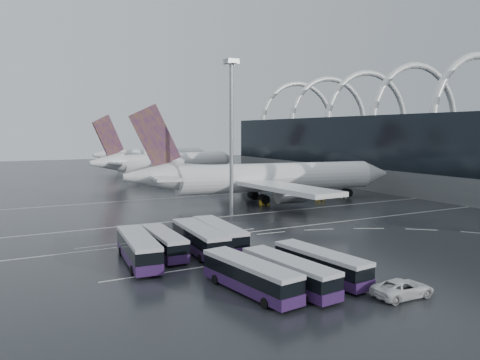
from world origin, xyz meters
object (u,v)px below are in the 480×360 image
bus_row_near_b (164,242)px  bus_row_far_a (250,275)px  airliner_main (263,178)px  gse_cart_belly_a (320,198)px  floodlight_mast (231,118)px  bus_row_near_d (219,235)px  bus_row_far_c (321,264)px  van_curve_a (403,288)px  gse_cart_belly_b (308,190)px  gse_cart_belly_e (279,195)px  bus_row_near_c (199,239)px  gse_cart_belly_d (342,196)px  airliner_gate_b (168,163)px  gse_cart_belly_c (264,202)px  airliner_gate_c (154,156)px  bus_row_near_a (138,248)px  bus_row_far_b (289,272)px

bus_row_near_b → bus_row_far_a: bearing=-168.9°
airliner_main → gse_cart_belly_a: (13.19, -3.46, -4.82)m
airliner_main → floodlight_mast: size_ratio=2.18×
bus_row_near_d → bus_row_far_c: bearing=-163.6°
van_curve_a → floodlight_mast: (5.46, 47.10, 17.39)m
gse_cart_belly_b → gse_cart_belly_e: bearing=-160.0°
bus_row_far_a → gse_cart_belly_b: size_ratio=6.81×
bus_row_near_c → bus_row_far_a: bus_row_near_c is taller
bus_row_near_b → gse_cart_belly_d: (54.11, 29.05, -1.15)m
airliner_gate_b → bus_row_near_b: bearing=-127.8°
bus_row_near_d → floodlight_mast: 29.94m
airliner_main → gse_cart_belly_e: airliner_main is taller
floodlight_mast → gse_cart_belly_c: size_ratio=14.78×
airliner_gate_c → bus_row_near_a: size_ratio=4.06×
airliner_gate_b → van_curve_a: size_ratio=9.26×
bus_row_near_d → gse_cart_belly_b: 61.30m
gse_cart_belly_b → bus_row_near_c: bearing=-138.7°
gse_cart_belly_a → floodlight_mast: bearing=-164.2°
bus_row_near_d → bus_row_far_c: size_ratio=1.08×
gse_cart_belly_a → gse_cart_belly_c: gse_cart_belly_a is taller
bus_row_far_b → gse_cart_belly_d: (47.15, 47.50, -1.17)m
gse_cart_belly_c → bus_row_far_a: bearing=-122.4°
bus_row_near_b → gse_cart_belly_a: bearing=-56.8°
airliner_gate_c → bus_row_far_c: bearing=-114.0°
floodlight_mast → gse_cart_belly_b: 41.93m
gse_cart_belly_c → gse_cart_belly_d: bearing=-0.4°
bus_row_far_a → bus_row_far_b: size_ratio=1.04×
gse_cart_belly_b → gse_cart_belly_d: size_ratio=1.01×
bus_row_near_a → bus_row_far_c: 21.85m
bus_row_near_d → airliner_gate_b: bearing=-11.3°
airliner_gate_c → bus_row_far_a: size_ratio=4.31×
bus_row_far_c → gse_cart_belly_c: 51.13m
bus_row_far_c → van_curve_a: bus_row_far_c is taller
van_curve_a → floodlight_mast: 50.50m
gse_cart_belly_c → airliner_gate_b: bearing=89.1°
bus_row_near_b → bus_row_far_a: size_ratio=0.94×
gse_cart_belly_a → bus_row_near_d: bearing=-143.7°
gse_cart_belly_d → bus_row_far_c: bearing=-132.3°
airliner_gate_b → bus_row_far_c: airliner_gate_b is taller
bus_row_near_b → gse_cart_belly_e: size_ratio=5.22×
van_curve_a → gse_cart_belly_d: 67.09m
van_curve_a → gse_cart_belly_e: 68.21m
bus_row_near_b → floodlight_mast: bearing=-42.3°
bus_row_near_c → bus_row_far_b: bearing=-168.7°
bus_row_near_c → gse_cart_belly_c: bus_row_near_c is taller
van_curve_a → bus_row_near_a: bearing=41.1°
bus_row_near_b → gse_cart_belly_b: size_ratio=6.42×
airliner_gate_c → bus_row_near_b: size_ratio=4.57×
bus_row_near_b → bus_row_near_c: 4.67m
bus_row_near_b → gse_cart_belly_d: bearing=-60.1°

